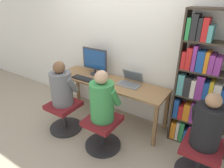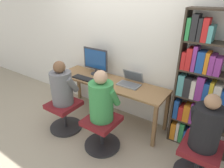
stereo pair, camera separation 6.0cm
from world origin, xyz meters
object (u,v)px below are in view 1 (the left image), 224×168
(desktop_monitor, at_px, (95,61))
(laptop, at_px, (130,82))
(office_chair_right, at_px, (103,131))
(office_chair_left, at_px, (65,115))
(person_near_shelf, at_px, (208,124))
(keyboard, at_px, (84,79))
(person_at_monitor, at_px, (62,86))
(person_at_laptop, at_px, (102,99))
(bookshelf, at_px, (202,90))
(office_chair_side, at_px, (199,158))

(desktop_monitor, bearing_deg, laptop, -3.13)
(desktop_monitor, height_order, office_chair_right, desktop_monitor)
(office_chair_right, bearing_deg, laptop, 88.58)
(office_chair_left, height_order, person_near_shelf, person_near_shelf)
(desktop_monitor, height_order, keyboard, desktop_monitor)
(keyboard, distance_m, office_chair_right, 0.99)
(office_chair_left, relative_size, person_at_monitor, 0.76)
(keyboard, xyz_separation_m, person_near_shelf, (1.99, -0.25, 0.03))
(person_near_shelf, bearing_deg, desktop_monitor, 164.54)
(keyboard, xyz_separation_m, person_at_laptop, (0.73, -0.47, 0.05))
(office_chair_left, bearing_deg, person_near_shelf, 6.46)
(office_chair_right, bearing_deg, person_near_shelf, 10.21)
(office_chair_left, relative_size, person_at_laptop, 0.74)
(office_chair_left, relative_size, office_chair_right, 1.00)
(keyboard, distance_m, person_near_shelf, 2.01)
(keyboard, relative_size, person_near_shelf, 0.67)
(laptop, bearing_deg, person_at_laptop, -91.43)
(person_at_laptop, distance_m, bookshelf, 1.33)
(laptop, height_order, bookshelf, bookshelf)
(office_chair_right, bearing_deg, person_at_monitor, 179.67)
(keyboard, relative_size, office_chair_right, 0.84)
(person_at_laptop, height_order, office_chair_side, person_at_laptop)
(desktop_monitor, bearing_deg, person_at_monitor, -93.11)
(laptop, distance_m, person_near_shelf, 1.34)
(office_chair_right, relative_size, person_at_monitor, 0.76)
(laptop, relative_size, person_at_laptop, 0.50)
(keyboard, relative_size, bookshelf, 0.23)
(person_near_shelf, bearing_deg, person_at_laptop, -170.04)
(person_at_laptop, relative_size, bookshelf, 0.37)
(office_chair_left, xyz_separation_m, person_at_monitor, (-0.00, 0.01, 0.51))
(person_at_laptop, height_order, person_near_shelf, person_at_laptop)
(person_at_monitor, relative_size, person_at_laptop, 0.97)
(person_at_monitor, relative_size, person_near_shelf, 1.04)
(laptop, height_order, keyboard, laptop)
(person_at_laptop, xyz_separation_m, bookshelf, (1.07, 0.78, 0.11))
(bookshelf, bearing_deg, laptop, -177.46)
(desktop_monitor, height_order, person_near_shelf, desktop_monitor)
(person_at_monitor, height_order, person_near_shelf, person_at_monitor)
(desktop_monitor, height_order, laptop, desktop_monitor)
(person_at_laptop, distance_m, person_near_shelf, 1.28)
(laptop, relative_size, person_near_shelf, 0.54)
(person_at_laptop, bearing_deg, laptop, 88.57)
(person_at_monitor, distance_m, person_at_laptop, 0.75)
(keyboard, distance_m, office_chair_side, 2.06)
(person_near_shelf, bearing_deg, person_at_monitor, -173.69)
(desktop_monitor, distance_m, office_chair_side, 2.17)
(desktop_monitor, relative_size, laptop, 1.43)
(person_near_shelf, bearing_deg, office_chair_side, -90.00)
(desktop_monitor, xyz_separation_m, office_chair_side, (1.98, -0.55, -0.70))
(office_chair_left, bearing_deg, desktop_monitor, 86.91)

